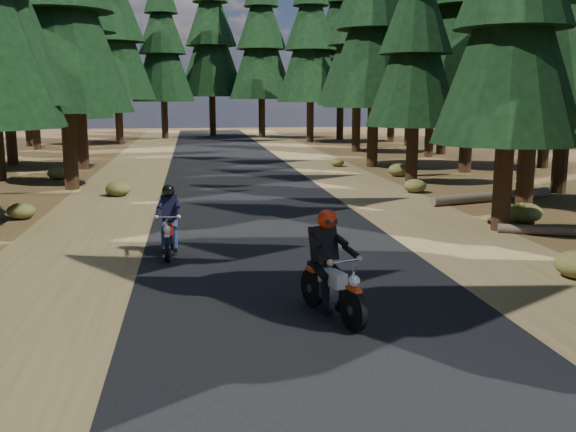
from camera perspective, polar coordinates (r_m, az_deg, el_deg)
The scene contains 9 objects.
ground at distance 11.61m, azimuth 1.10°, elevation -6.70°, with size 120.00×120.00×0.00m, color #492F1A.
road at distance 16.40m, azimuth -1.81°, elevation -1.52°, with size 6.00×100.00×0.01m, color black.
shoulder_l at distance 16.52m, azimuth -17.87°, elevation -1.96°, with size 3.20×100.00×0.01m, color brown.
shoulder_r at distance 17.53m, azimuth 13.30°, elevation -1.02°, with size 3.20×100.00×0.01m, color brown.
pine_forest at distance 32.33m, azimuth -5.45°, elevation 18.48°, with size 34.59×55.08×16.32m.
log_near at distance 22.38m, azimuth 17.70°, elevation 1.66°, with size 0.32×0.32×4.91m, color #4C4233.
understory_shrubs at distance 17.87m, azimuth 1.57°, elevation 0.30°, with size 15.55×29.29×0.55m.
rider_lead at distance 10.09m, azimuth 3.93°, elevation -5.99°, with size 1.16×2.01×1.71m.
rider_follow at distance 14.24m, azimuth -10.51°, elevation -1.45°, with size 0.59×1.75×1.55m.
Camera 1 is at (-1.86, -10.92, 3.46)m, focal length 40.00 mm.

